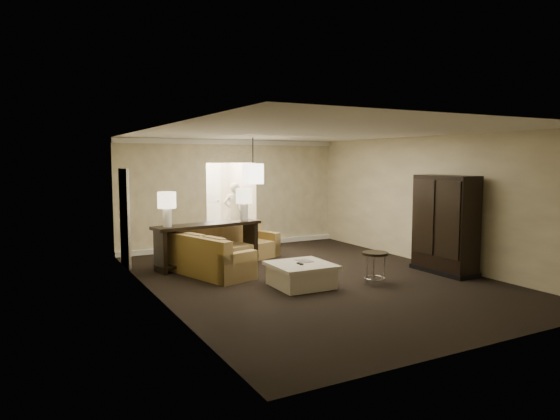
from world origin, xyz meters
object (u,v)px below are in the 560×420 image
armoire (445,226)px  person (234,208)px  console_table (208,241)px  drink_table (375,261)px  coffee_table (301,275)px  sectional_sofa (221,252)px

armoire → person: size_ratio=1.08×
console_table → armoire: 4.92m
console_table → drink_table: (2.17, -2.91, -0.13)m
coffee_table → person: person is taller
coffee_table → person: 5.51m
person → armoire: bearing=119.6°
sectional_sofa → person: size_ratio=1.59×
person → sectional_sofa: bearing=71.7°
console_table → person: 3.49m
console_table → person: (1.85, 2.94, 0.36)m
sectional_sofa → armoire: 4.66m
armoire → drink_table: 1.89m
coffee_table → armoire: bearing=-7.5°
armoire → drink_table: (-1.82, -0.07, -0.52)m
sectional_sofa → person: bearing=45.4°
coffee_table → console_table: size_ratio=0.44×
sectional_sofa → armoire: armoire is taller
console_table → drink_table: console_table is taller
drink_table → console_table: bearing=126.7°
drink_table → person: 5.88m
coffee_table → drink_table: (1.30, -0.48, 0.21)m
sectional_sofa → coffee_table: 2.35m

